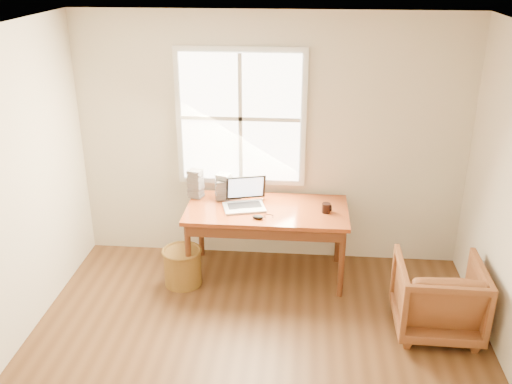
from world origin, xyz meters
TOP-DOWN VIEW (x-y plane):
  - room_shell at (-0.02, 0.16)m, footprint 4.04×4.54m
  - desk at (0.00, 1.80)m, footprint 1.60×0.80m
  - armchair at (1.55, 1.00)m, footprint 0.73×0.75m
  - wicker_stool at (-0.82, 1.55)m, footprint 0.42×0.42m
  - laptop at (-0.23, 1.78)m, footprint 0.47×0.48m
  - mouse at (-0.07, 1.55)m, footprint 0.12×0.09m
  - coffee_mug at (0.58, 1.76)m, footprint 0.09×0.09m
  - cd_stack_a at (-0.46, 2.01)m, footprint 0.16×0.15m
  - cd_stack_b at (-0.47, 1.98)m, footprint 0.16×0.15m
  - cd_stack_c at (-0.75, 2.01)m, footprint 0.16×0.15m
  - cd_stack_d at (-0.36, 2.04)m, footprint 0.18×0.17m

SIDE VIEW (x-z plane):
  - wicker_stool at x=-0.82m, z-range 0.00..0.37m
  - armchair at x=1.55m, z-range 0.00..0.67m
  - desk at x=0.00m, z-range 0.71..0.75m
  - mouse at x=-0.07m, z-range 0.75..0.79m
  - coffee_mug at x=0.58m, z-range 0.75..0.84m
  - cd_stack_d at x=-0.36m, z-range 0.75..0.93m
  - cd_stack_b at x=-0.47m, z-range 0.75..0.96m
  - cd_stack_a at x=-0.46m, z-range 0.75..1.02m
  - laptop at x=-0.23m, z-range 0.75..1.03m
  - cd_stack_c at x=-0.75m, z-range 0.75..1.05m
  - room_shell at x=-0.02m, z-range 0.00..2.64m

